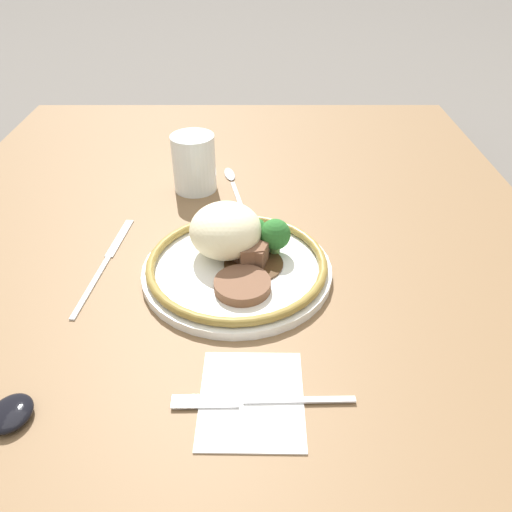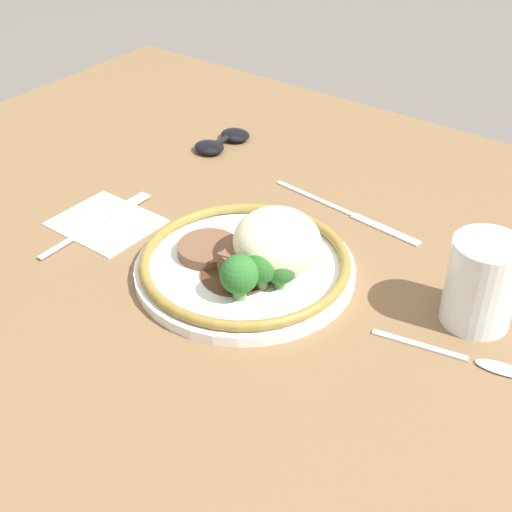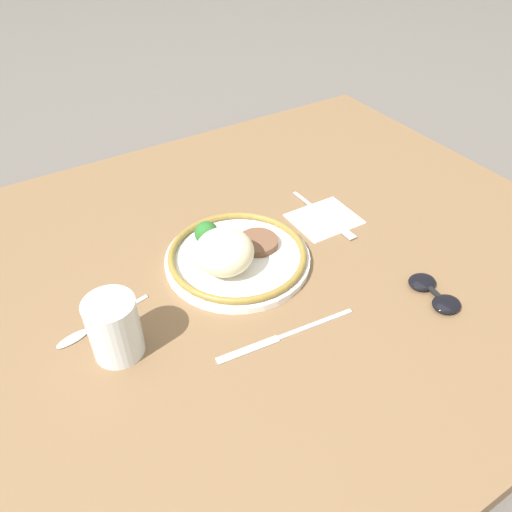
{
  "view_description": "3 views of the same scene",
  "coord_description": "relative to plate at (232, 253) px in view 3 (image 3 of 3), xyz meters",
  "views": [
    {
      "loc": [
        -0.55,
        -0.04,
        0.45
      ],
      "look_at": [
        -0.02,
        -0.04,
        0.07
      ],
      "focal_mm": 35.0,
      "sensor_mm": 36.0,
      "label": 1
    },
    {
      "loc": [
        0.38,
        -0.54,
        0.53
      ],
      "look_at": [
        0.0,
        -0.03,
        0.08
      ],
      "focal_mm": 50.0,
      "sensor_mm": 36.0,
      "label": 2
    },
    {
      "loc": [
        0.3,
        0.56,
        0.61
      ],
      "look_at": [
        -0.04,
        0.01,
        0.07
      ],
      "focal_mm": 35.0,
      "sensor_mm": 36.0,
      "label": 3
    }
  ],
  "objects": [
    {
      "name": "ground_plane",
      "position": [
        0.01,
        0.02,
        -0.07
      ],
      "size": [
        8.0,
        8.0,
        0.0
      ],
      "primitive_type": "plane",
      "color": "#5B5651"
    },
    {
      "name": "dining_table",
      "position": [
        0.01,
        0.02,
        -0.05
      ],
      "size": [
        1.32,
        0.98,
        0.04
      ],
      "color": "brown",
      "rests_on": "ground"
    },
    {
      "name": "napkin",
      "position": [
        -0.22,
        -0.02,
        -0.02
      ],
      "size": [
        0.12,
        0.11,
        0.0
      ],
      "color": "white",
      "rests_on": "dining_table"
    },
    {
      "name": "plate",
      "position": [
        0.0,
        0.0,
        0.0
      ],
      "size": [
        0.25,
        0.25,
        0.08
      ],
      "color": "white",
      "rests_on": "dining_table"
    },
    {
      "name": "juice_glass",
      "position": [
        0.23,
        0.08,
        0.02
      ],
      "size": [
        0.07,
        0.07,
        0.1
      ],
      "color": "orange",
      "rests_on": "dining_table"
    },
    {
      "name": "fork",
      "position": [
        -0.22,
        -0.01,
        -0.02
      ],
      "size": [
        0.02,
        0.18,
        0.0
      ],
      "rotation": [
        0.0,
        0.0,
        1.59
      ],
      "color": "silver",
      "rests_on": "napkin"
    },
    {
      "name": "knife",
      "position": [
        0.02,
        0.18,
        -0.02
      ],
      "size": [
        0.23,
        0.03,
        0.0
      ],
      "rotation": [
        0.0,
        0.0,
        -0.1
      ],
      "color": "silver",
      "rests_on": "dining_table"
    },
    {
      "name": "spoon",
      "position": [
        0.27,
        0.02,
        -0.02
      ],
      "size": [
        0.16,
        0.04,
        0.01
      ],
      "rotation": [
        0.0,
        0.0,
        0.2
      ],
      "color": "silver",
      "rests_on": "dining_table"
    },
    {
      "name": "sunglasses",
      "position": [
        -0.24,
        0.24,
        -0.02
      ],
      "size": [
        0.06,
        0.1,
        0.01
      ],
      "rotation": [
        0.0,
        0.0,
        -0.09
      ],
      "color": "black",
      "rests_on": "dining_table"
    }
  ]
}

